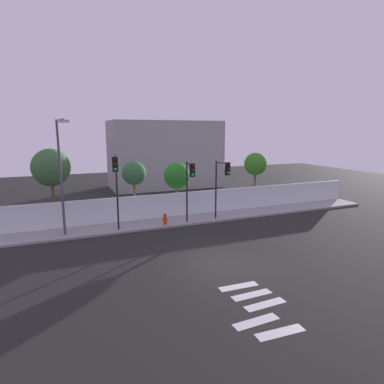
{
  "coord_description": "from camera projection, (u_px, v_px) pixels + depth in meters",
  "views": [
    {
      "loc": [
        -7.29,
        -13.76,
        6.7
      ],
      "look_at": [
        1.23,
        6.5,
        2.54
      ],
      "focal_mm": 30.41,
      "sensor_mm": 36.0,
      "label": 1
    }
  ],
  "objects": [
    {
      "name": "ground_plane",
      "position": [
        219.0,
        265.0,
        16.48
      ],
      "size": [
        80.0,
        80.0,
        0.0
      ],
      "primitive_type": "plane",
      "color": "black"
    },
    {
      "name": "perimeter_wall",
      "position": [
        162.0,
        206.0,
        24.88
      ],
      "size": [
        36.0,
        0.18,
        1.8
      ],
      "primitive_type": "cube",
      "color": "silver",
      "rests_on": "sidewalk"
    },
    {
      "name": "crosswalk_marking",
      "position": [
        257.0,
        306.0,
        12.58
      ],
      "size": [
        2.8,
        3.92,
        0.01
      ],
      "color": "silver",
      "rests_on": "ground"
    },
    {
      "name": "roadside_tree_midleft",
      "position": [
        134.0,
        174.0,
        24.59
      ],
      "size": [
        1.82,
        1.82,
        4.44
      ],
      "color": "brown",
      "rests_on": "ground"
    },
    {
      "name": "roadside_tree_midright",
      "position": [
        177.0,
        176.0,
        25.98
      ],
      "size": [
        2.12,
        2.12,
        4.19
      ],
      "color": "brown",
      "rests_on": "ground"
    },
    {
      "name": "traffic_light_right",
      "position": [
        222.0,
        178.0,
        23.43
      ],
      "size": [
        0.45,
        1.62,
        4.37
      ],
      "color": "black",
      "rests_on": "sidewalk"
    },
    {
      "name": "traffic_light_left",
      "position": [
        190.0,
        179.0,
        22.42
      ],
      "size": [
        0.42,
        1.67,
        4.4
      ],
      "color": "black",
      "rests_on": "sidewalk"
    },
    {
      "name": "street_lamp_curbside",
      "position": [
        61.0,
        169.0,
        19.74
      ],
      "size": [
        0.7,
        2.27,
        7.21
      ],
      "color": "#4C4C51",
      "rests_on": "sidewalk"
    },
    {
      "name": "sidewalk",
      "position": [
        168.0,
        222.0,
        23.89
      ],
      "size": [
        36.0,
        2.4,
        0.15
      ],
      "primitive_type": "cube",
      "color": "gray",
      "rests_on": "ground"
    },
    {
      "name": "roadside_tree_leftmost",
      "position": [
        51.0,
        168.0,
        22.27
      ],
      "size": [
        2.59,
        2.59,
        5.51
      ],
      "color": "brown",
      "rests_on": "ground"
    },
    {
      "name": "fire_hydrant",
      "position": [
        165.0,
        219.0,
        22.93
      ],
      "size": [
        0.44,
        0.26,
        0.81
      ],
      "color": "red",
      "rests_on": "sidewalk"
    },
    {
      "name": "low_building_distant",
      "position": [
        165.0,
        154.0,
        38.89
      ],
      "size": [
        12.88,
        6.0,
        7.82
      ],
      "primitive_type": "cube",
      "color": "#989898",
      "rests_on": "ground"
    },
    {
      "name": "traffic_light_center",
      "position": [
        116.0,
        177.0,
        20.41
      ],
      "size": [
        0.55,
        1.8,
        5.01
      ],
      "color": "black",
      "rests_on": "sidewalk"
    },
    {
      "name": "roadside_tree_rightmost",
      "position": [
        256.0,
        164.0,
        28.67
      ],
      "size": [
        2.0,
        2.0,
        4.8
      ],
      "color": "brown",
      "rests_on": "ground"
    }
  ]
}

